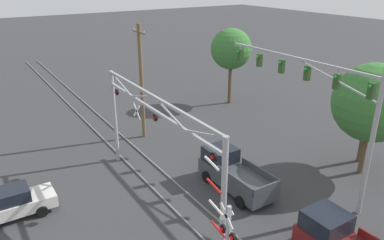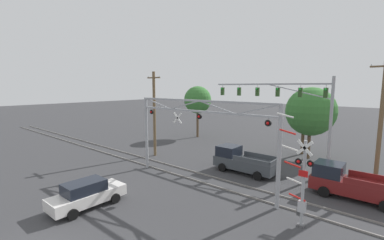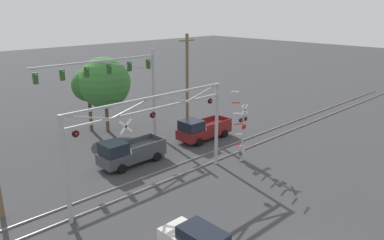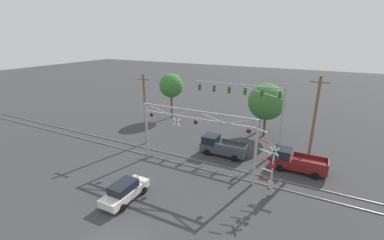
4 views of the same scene
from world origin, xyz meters
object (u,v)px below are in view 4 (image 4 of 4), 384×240
at_px(utility_pole_right, 314,119).
at_px(background_tree_beyond_span, 261,101).
at_px(utility_pole_left, 145,109).
at_px(crossing_gantry, 195,130).
at_px(background_tree_far_right_verge, 267,102).
at_px(sedan_waiting, 125,191).
at_px(traffic_signal_span, 256,100).
at_px(pickup_truck_following, 295,161).
at_px(pickup_truck_lead, 221,146).
at_px(crossing_signal_mast, 271,172).
at_px(background_tree_far_left_verge, 171,86).

distance_m(utility_pole_right, background_tree_beyond_span, 9.11).
xyz_separation_m(utility_pole_left, background_tree_beyond_span, (11.35, 10.36, -0.05)).
distance_m(crossing_gantry, background_tree_far_right_verge, 12.86).
bearing_deg(crossing_gantry, sedan_waiting, -111.87).
distance_m(utility_pole_left, background_tree_beyond_span, 15.37).
xyz_separation_m(sedan_waiting, utility_pole_right, (12.66, 14.49, 3.85)).
bearing_deg(utility_pole_left, crossing_gantry, -20.81).
bearing_deg(background_tree_beyond_span, utility_pole_left, -137.61).
bearing_deg(traffic_signal_span, pickup_truck_following, -36.75).
distance_m(crossing_gantry, pickup_truck_lead, 5.55).
relative_size(crossing_signal_mast, pickup_truck_following, 1.10).
relative_size(utility_pole_right, background_tree_far_right_verge, 1.28).
bearing_deg(traffic_signal_span, background_tree_far_right_verge, 82.69).
bearing_deg(utility_pole_right, sedan_waiting, -131.15).
bearing_deg(pickup_truck_following, background_tree_far_left_verge, 155.37).
bearing_deg(sedan_waiting, utility_pole_left, 118.29).
xyz_separation_m(background_tree_beyond_span, background_tree_far_right_verge, (0.98, -1.31, 0.29)).
bearing_deg(pickup_truck_lead, sedan_waiting, -108.62).
relative_size(traffic_signal_span, background_tree_beyond_span, 1.84).
xyz_separation_m(crossing_gantry, traffic_signal_span, (3.52, 8.35, 1.43)).
xyz_separation_m(traffic_signal_span, background_tree_far_right_verge, (0.50, 3.86, -0.98)).
xyz_separation_m(crossing_signal_mast, background_tree_far_right_verge, (-3.38, 13.30, 2.44)).
bearing_deg(crossing_gantry, utility_pole_left, 159.19).
bearing_deg(crossing_gantry, background_tree_far_right_verge, 71.78).
xyz_separation_m(background_tree_far_left_verge, background_tree_far_right_verge, (15.11, -1.33, -0.55)).
relative_size(sedan_waiting, background_tree_far_left_verge, 0.61).
distance_m(utility_pole_right, background_tree_far_right_verge, 7.52).
bearing_deg(utility_pole_right, traffic_signal_span, 171.93).
distance_m(crossing_signal_mast, utility_pole_left, 16.42).
bearing_deg(background_tree_far_right_verge, utility_pole_right, -39.26).
bearing_deg(background_tree_far_right_verge, background_tree_far_left_verge, 174.99).
xyz_separation_m(utility_pole_left, background_tree_far_right_verge, (12.33, 9.05, 0.24)).
distance_m(utility_pole_left, background_tree_far_right_verge, 15.30).
height_order(sedan_waiting, background_tree_far_right_verge, background_tree_far_right_verge).
xyz_separation_m(traffic_signal_span, sedan_waiting, (-6.35, -15.38, -4.84)).
bearing_deg(background_tree_beyond_span, sedan_waiting, -105.92).
distance_m(sedan_waiting, background_tree_far_left_verge, 22.60).
relative_size(pickup_truck_lead, utility_pole_left, 0.60).
bearing_deg(utility_pole_right, pickup_truck_lead, -160.78).
bearing_deg(traffic_signal_span, utility_pole_left, -156.31).
height_order(pickup_truck_lead, utility_pole_left, utility_pole_left).
relative_size(pickup_truck_following, sedan_waiting, 1.20).
relative_size(crossing_gantry, utility_pole_left, 1.39).
xyz_separation_m(pickup_truck_lead, background_tree_far_right_verge, (3.00, 7.83, 3.70)).
distance_m(pickup_truck_following, utility_pole_left, 17.48).
bearing_deg(utility_pole_right, utility_pole_left, -166.68).
bearing_deg(background_tree_beyond_span, crossing_signal_mast, -73.38).
xyz_separation_m(sedan_waiting, background_tree_beyond_span, (5.86, 20.55, 3.56)).
relative_size(background_tree_beyond_span, background_tree_far_right_verge, 0.84).
relative_size(utility_pole_left, background_tree_far_right_verge, 1.22).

